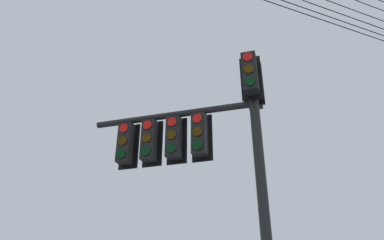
{
  "coord_description": "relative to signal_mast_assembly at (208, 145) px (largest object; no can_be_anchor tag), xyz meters",
  "views": [
    {
      "loc": [
        4.08,
        -3.59,
        2.1
      ],
      "look_at": [
        -1.8,
        -0.45,
        5.5
      ],
      "focal_mm": 33.12,
      "sensor_mm": 36.0,
      "label": 1
    }
  ],
  "objects": [
    {
      "name": "signal_mast_assembly",
      "position": [
        0.0,
        0.0,
        0.0
      ],
      "size": [
        2.97,
        3.03,
        6.75
      ],
      "color": "black",
      "rests_on": "ground"
    }
  ]
}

